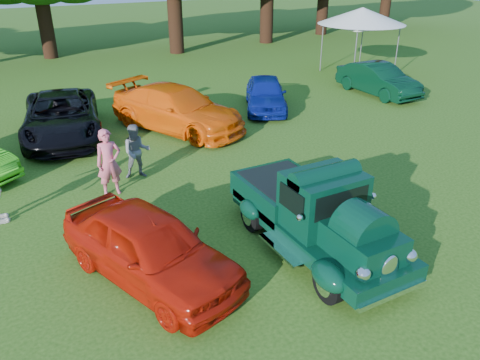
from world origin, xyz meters
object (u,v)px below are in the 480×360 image
hero_pickup (315,215)px  back_car_blue (266,93)px  red_convertible (150,247)px  canopy_tent (362,16)px  back_car_black (62,116)px  spectator_pink (109,163)px  spectator_grey (137,152)px  back_car_orange (177,109)px  back_car_green (378,79)px

hero_pickup → back_car_blue: (4.51, 9.48, -0.14)m
red_convertible → canopy_tent: bearing=16.9°
back_car_black → spectator_pink: 5.34m
canopy_tent → spectator_grey: bearing=-153.6°
hero_pickup → back_car_orange: bearing=88.3°
back_car_orange → spectator_pink: spectator_pink is taller
spectator_pink → spectator_grey: spectator_pink is taller
red_convertible → back_car_green: (13.96, 8.32, -0.02)m
back_car_blue → spectator_pink: size_ratio=2.16×
back_car_blue → back_car_green: 5.89m
back_car_orange → back_car_green: bearing=-25.7°
hero_pickup → back_car_green: 13.73m
red_convertible → canopy_tent: (16.08, 12.18, 2.29)m
red_convertible → spectator_pink: spectator_pink is taller
back_car_black → back_car_green: 14.10m
back_car_green → red_convertible: bearing=-149.3°
hero_pickup → spectator_grey: hero_pickup is taller
red_convertible → spectator_pink: bearing=66.2°
back_car_orange → canopy_tent: size_ratio=1.16×
back_car_black → canopy_tent: (16.18, 2.74, 2.26)m
back_car_black → back_car_orange: 4.13m
spectator_pink → spectator_grey: 1.21m
spectator_grey → back_car_black: bearing=117.6°
spectator_grey → red_convertible: bearing=-92.9°
back_car_black → back_car_blue: size_ratio=1.37×
hero_pickup → back_car_green: bearing=40.9°
spectator_pink → canopy_tent: (15.82, 8.06, 2.09)m
hero_pickup → spectator_grey: 5.97m
back_car_green → spectator_pink: (-13.70, -4.20, 0.22)m
red_convertible → back_car_orange: 9.08m
red_convertible → spectator_grey: 4.97m
spectator_pink → back_car_black: bearing=92.7°
spectator_grey → canopy_tent: 16.72m
hero_pickup → red_convertible: hero_pickup is taller
red_convertible → spectator_grey: size_ratio=2.64×
back_car_black → back_car_green: bearing=5.2°
back_car_blue → spectator_grey: (-6.85, -4.00, 0.13)m
back_car_orange → spectator_grey: size_ratio=3.38×
back_car_blue → spectator_grey: 7.93m
back_car_black → canopy_tent: canopy_tent is taller
hero_pickup → back_car_blue: 10.50m
hero_pickup → spectator_pink: hero_pickup is taller
back_car_blue → canopy_tent: bearing=50.9°
spectator_pink → red_convertible: bearing=-94.8°
back_car_orange → spectator_grey: (-2.61, -3.41, 0.02)m
back_car_orange → back_car_green: back_car_orange is taller
back_car_green → spectator_pink: size_ratio=2.33×
hero_pickup → back_car_orange: hero_pickup is taller
back_car_blue → spectator_pink: spectator_pink is taller
red_convertible → back_car_green: 16.25m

